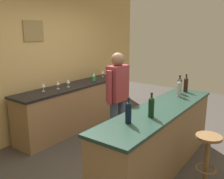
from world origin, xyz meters
TOP-DOWN VIEW (x-y plane):
  - ground_plane at (0.00, 0.00)m, footprint 10.00×10.00m
  - back_wall at (-0.01, 2.03)m, footprint 6.00×0.09m
  - bar_counter at (0.00, -0.40)m, footprint 2.59×0.60m
  - side_counter at (0.40, 1.65)m, footprint 2.59×0.56m
  - bartender at (0.14, 0.41)m, footprint 0.52×0.21m
  - bar_stool at (0.02, -1.06)m, footprint 0.32×0.32m
  - wine_bottle_a at (-0.73, -0.34)m, footprint 0.07×0.07m
  - wine_bottle_b at (-0.39, -0.46)m, footprint 0.07×0.07m
  - wine_bottle_c at (0.72, -0.38)m, footprint 0.07×0.07m
  - wine_bottle_d at (0.93, -0.30)m, footprint 0.07×0.07m
  - wine_bottle_e at (1.09, -0.35)m, footprint 0.07×0.07m
  - wine_glass_a at (-0.28, 1.71)m, footprint 0.07×0.07m
  - wine_glass_b at (-0.01, 1.65)m, footprint 0.07×0.07m
  - wine_glass_c at (0.21, 1.60)m, footprint 0.07×0.07m
  - wine_glass_d at (1.05, 1.68)m, footprint 0.07×0.07m
  - wine_glass_e at (1.43, 1.73)m, footprint 0.07×0.07m
  - coffee_mug at (0.94, 1.58)m, footprint 0.12×0.08m

SIDE VIEW (x-z plane):
  - ground_plane at x=0.00m, z-range 0.00..0.00m
  - side_counter at x=0.40m, z-range 0.00..0.90m
  - bar_stool at x=0.02m, z-range 0.12..0.80m
  - bar_counter at x=0.00m, z-range 0.00..0.92m
  - bartender at x=0.14m, z-range 0.13..1.75m
  - coffee_mug at x=0.94m, z-range 0.90..1.00m
  - wine_glass_a at x=-0.28m, z-range 0.93..1.09m
  - wine_glass_b at x=-0.01m, z-range 0.93..1.09m
  - wine_glass_c at x=0.21m, z-range 0.93..1.09m
  - wine_glass_d at x=1.05m, z-range 0.93..1.09m
  - wine_glass_e at x=1.43m, z-range 0.93..1.09m
  - wine_bottle_a at x=-0.73m, z-range 0.90..1.21m
  - wine_bottle_b at x=-0.39m, z-range 0.90..1.21m
  - wine_bottle_c at x=0.72m, z-range 0.90..1.21m
  - wine_bottle_d at x=0.93m, z-range 0.90..1.21m
  - wine_bottle_e at x=1.09m, z-range 0.90..1.21m
  - back_wall at x=-0.01m, z-range 0.00..2.80m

